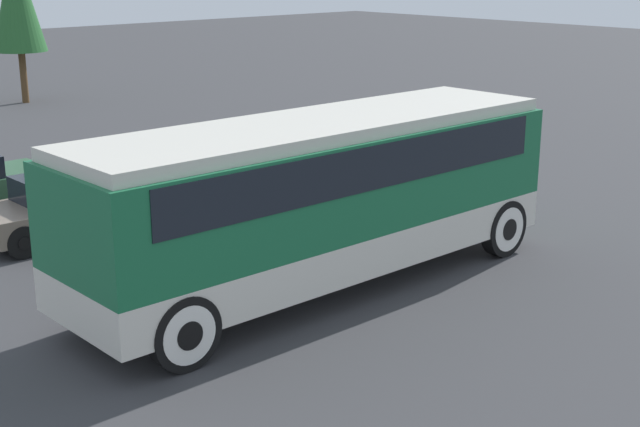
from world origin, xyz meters
TOP-DOWN VIEW (x-y plane):
  - ground_plane at (0.00, 0.00)m, footprint 120.00×120.00m
  - tour_bus at (0.10, 0.00)m, footprint 9.78×2.70m
  - parked_car_near at (-1.50, 6.02)m, footprint 4.77×1.86m

SIDE VIEW (x-z plane):
  - ground_plane at x=0.00m, z-range 0.00..0.00m
  - parked_car_near at x=-1.50m, z-range 0.01..1.34m
  - tour_bus at x=0.10m, z-range 0.33..3.45m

